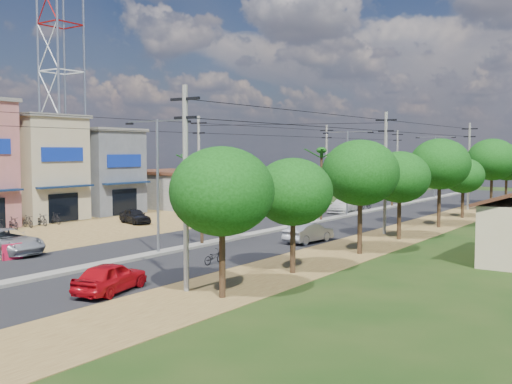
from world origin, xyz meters
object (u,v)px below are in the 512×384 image
car_white_far (343,206)px  car_parked_silver (6,242)px  moto_rider_east (214,257)px  car_parked_dark (135,216)px  car_red_near (110,278)px  car_silver_mid (309,233)px  roadside_sign (12,252)px

car_white_far → car_parked_silver: (-5.57, -33.11, 0.06)m
moto_rider_east → car_parked_dark: bearing=-28.4°
car_white_far → car_parked_dark: 20.90m
car_white_far → moto_rider_east: (6.54, -28.47, -0.29)m
car_red_near → moto_rider_east: car_red_near is taller
car_red_near → car_silver_mid: car_red_near is taller
car_red_near → car_white_far: size_ratio=0.83×
car_parked_silver → moto_rider_east: 12.98m
car_red_near → car_parked_dark: size_ratio=1.07×
moto_rider_east → roadside_sign: (-10.12, -5.50, 0.07)m
moto_rider_east → car_red_near: bearing=95.8°
car_parked_dark → car_silver_mid: bearing=-74.3°
car_red_near → roadside_sign: size_ratio=3.44×
moto_rider_east → car_silver_mid: bearing=-89.3°
car_red_near → car_parked_silver: size_ratio=0.73×
car_red_near → moto_rider_east: size_ratio=2.59×
car_red_near → roadside_sign: (-10.50, 2.12, -0.20)m
car_white_far → roadside_sign: (-3.57, -33.98, -0.22)m
car_white_far → moto_rider_east: car_white_far is taller
car_parked_dark → car_parked_silver: bearing=-144.7°
car_red_near → car_parked_silver: bearing=-26.8°
car_silver_mid → car_white_far: (-6.92, 18.86, 0.02)m
car_white_far → car_parked_dark: bearing=-127.0°
car_silver_mid → moto_rider_east: bearing=93.7°
car_silver_mid → car_parked_dark: size_ratio=1.10×
car_white_far → car_parked_silver: 33.57m
car_silver_mid → car_parked_dark: (-17.18, 0.65, -0.04)m
car_white_far → car_parked_dark: size_ratio=1.29×
car_red_near → car_white_far: 36.75m
car_red_near → roadside_sign: bearing=-24.8°
car_red_near → car_parked_dark: car_red_near is taller
car_silver_mid → roadside_sign: bearing=61.2°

